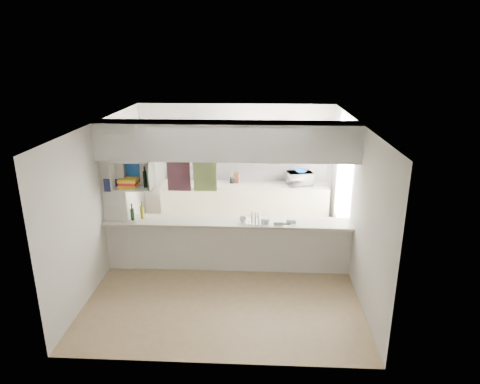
# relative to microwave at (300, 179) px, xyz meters

# --- Properties ---
(floor) EXTENTS (4.80, 4.80, 0.00)m
(floor) POSITION_rel_microwave_xyz_m (-1.38, -2.09, -1.06)
(floor) COLOR #997F59
(floor) RESTS_ON ground
(ceiling) EXTENTS (4.80, 4.80, 0.00)m
(ceiling) POSITION_rel_microwave_xyz_m (-1.38, -2.09, 1.54)
(ceiling) COLOR white
(ceiling) RESTS_ON wall_back
(wall_back) EXTENTS (4.20, 0.00, 4.20)m
(wall_back) POSITION_rel_microwave_xyz_m (-1.38, 0.31, 0.24)
(wall_back) COLOR silver
(wall_back) RESTS_ON floor
(wall_left) EXTENTS (0.00, 4.80, 4.80)m
(wall_left) POSITION_rel_microwave_xyz_m (-3.48, -2.09, 0.24)
(wall_left) COLOR silver
(wall_left) RESTS_ON floor
(wall_right) EXTENTS (0.00, 4.80, 4.80)m
(wall_right) POSITION_rel_microwave_xyz_m (0.72, -2.09, 0.24)
(wall_right) COLOR silver
(wall_right) RESTS_ON floor
(servery_partition) EXTENTS (4.20, 0.50, 2.60)m
(servery_partition) POSITION_rel_microwave_xyz_m (-1.56, -2.09, 0.60)
(servery_partition) COLOR silver
(servery_partition) RESTS_ON floor
(cubby_shelf) EXTENTS (0.65, 0.35, 0.50)m
(cubby_shelf) POSITION_rel_microwave_xyz_m (-2.95, -2.16, 0.65)
(cubby_shelf) COLOR white
(cubby_shelf) RESTS_ON bulkhead
(kitchen_run) EXTENTS (3.60, 0.63, 2.24)m
(kitchen_run) POSITION_rel_microwave_xyz_m (-1.22, 0.04, -0.24)
(kitchen_run) COLOR beige
(kitchen_run) RESTS_ON floor
(microwave) EXTENTS (0.58, 0.46, 0.29)m
(microwave) POSITION_rel_microwave_xyz_m (0.00, 0.00, 0.00)
(microwave) COLOR white
(microwave) RESTS_ON bench_top
(bowl) EXTENTS (0.26, 0.26, 0.06)m
(bowl) POSITION_rel_microwave_xyz_m (0.01, -0.04, 0.18)
(bowl) COLOR #0D3E93
(bowl) RESTS_ON microwave
(dish_rack) EXTENTS (0.42, 0.34, 0.21)m
(dish_rack) POSITION_rel_microwave_xyz_m (-0.87, -2.14, -0.06)
(dish_rack) COLOR silver
(dish_rack) RESTS_ON breakfast_bar
(cup) EXTENTS (0.11, 0.11, 0.09)m
(cup) POSITION_rel_microwave_xyz_m (-1.13, -2.15, -0.09)
(cup) COLOR white
(cup) RESTS_ON dish_rack
(wine_bottles) EXTENTS (0.22, 0.15, 0.32)m
(wine_bottles) POSITION_rel_microwave_xyz_m (-2.93, -2.11, -0.03)
(wine_bottles) COLOR black
(wine_bottles) RESTS_ON breakfast_bar
(plastic_tubs) EXTENTS (0.59, 0.23, 0.08)m
(plastic_tubs) POSITION_rel_microwave_xyz_m (-0.56, -2.15, -0.11)
(plastic_tubs) COLOR silver
(plastic_tubs) RESTS_ON breakfast_bar
(utensil_jar) EXTENTS (0.09, 0.09, 0.13)m
(utensil_jar) POSITION_rel_microwave_xyz_m (-1.46, 0.06, -0.08)
(utensil_jar) COLOR black
(utensil_jar) RESTS_ON bench_top
(knife_block) EXTENTS (0.13, 0.12, 0.22)m
(knife_block) POSITION_rel_microwave_xyz_m (-1.37, 0.09, -0.03)
(knife_block) COLOR #4E2C1B
(knife_block) RESTS_ON bench_top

